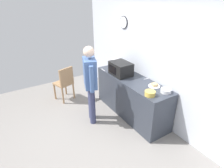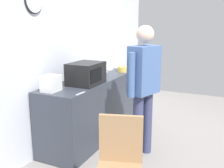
{
  "view_description": "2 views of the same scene",
  "coord_description": "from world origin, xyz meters",
  "views": [
    {
      "loc": [
        2.68,
        -1.17,
        2.63
      ],
      "look_at": [
        -0.35,
        0.75,
        0.86
      ],
      "focal_mm": 29.81,
      "sensor_mm": 36.0,
      "label": 1
    },
    {
      "loc": [
        -3.63,
        -0.71,
        1.75
      ],
      "look_at": [
        -0.35,
        0.84,
        0.9
      ],
      "focal_mm": 42.19,
      "sensor_mm": 36.0,
      "label": 2
    }
  ],
  "objects": [
    {
      "name": "ground_plane",
      "position": [
        0.0,
        0.0,
        0.0
      ],
      "size": [
        6.0,
        6.0,
        0.0
      ],
      "primitive_type": "plane",
      "color": "gray"
    },
    {
      "name": "microwave",
      "position": [
        -0.57,
        1.13,
        1.06
      ],
      "size": [
        0.5,
        0.39,
        0.3
      ],
      "color": "black",
      "rests_on": "kitchen_counter"
    },
    {
      "name": "salad_bowl",
      "position": [
        0.52,
        1.03,
        0.96
      ],
      "size": [
        0.2,
        0.2,
        0.09
      ],
      "primitive_type": "cylinder",
      "color": "gold",
      "rests_on": "kitchen_counter"
    },
    {
      "name": "kitchen_counter",
      "position": [
        -0.25,
        1.22,
        0.46
      ],
      "size": [
        2.04,
        0.62,
        0.91
      ],
      "primitive_type": "cube",
      "color": "#333842",
      "rests_on": "ground_plane"
    },
    {
      "name": "back_wall",
      "position": [
        -0.0,
        1.6,
        1.3
      ],
      "size": [
        5.4,
        0.13,
        2.6
      ],
      "color": "silver",
      "rests_on": "ground_plane"
    },
    {
      "name": "wooden_chair",
      "position": [
        -1.69,
        0.14,
        0.52
      ],
      "size": [
        0.5,
        0.5,
        0.94
      ],
      "color": "#A87F56",
      "rests_on": "ground_plane"
    },
    {
      "name": "cereal_bowl",
      "position": [
        0.6,
        1.37,
        0.95
      ],
      "size": [
        0.2,
        0.2,
        0.07
      ],
      "primitive_type": "cylinder",
      "color": "white",
      "rests_on": "kitchen_counter"
    },
    {
      "name": "sandwich_plate",
      "position": [
        0.29,
        1.36,
        0.94
      ],
      "size": [
        0.24,
        0.24,
        0.07
      ],
      "color": "white",
      "rests_on": "kitchen_counter"
    },
    {
      "name": "fork_utensil",
      "position": [
        -0.06,
        1.5,
        0.92
      ],
      "size": [
        0.05,
        0.17,
        0.01
      ],
      "primitive_type": "cube",
      "rotation": [
        0.0,
        0.0,
        1.42
      ],
      "color": "silver",
      "rests_on": "kitchen_counter"
    },
    {
      "name": "person_standing",
      "position": [
        -0.5,
        0.32,
        1.01
      ],
      "size": [
        0.56,
        0.36,
        1.72
      ],
      "color": "#393D61",
      "rests_on": "ground_plane"
    },
    {
      "name": "toaster",
      "position": [
        -1.09,
        1.32,
        1.01
      ],
      "size": [
        0.22,
        0.18,
        0.2
      ],
      "primitive_type": "cube",
      "color": "silver",
      "rests_on": "kitchen_counter"
    },
    {
      "name": "spoon_utensil",
      "position": [
        -1.04,
        0.93,
        0.92
      ],
      "size": [
        0.17,
        0.03,
        0.01
      ],
      "primitive_type": "cube",
      "rotation": [
        0.0,
        0.0,
        3.06
      ],
      "color": "silver",
      "rests_on": "kitchen_counter"
    }
  ]
}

